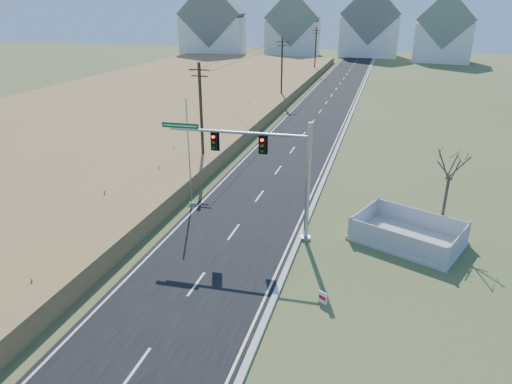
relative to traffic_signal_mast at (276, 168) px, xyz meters
The scene contains 16 objects.
ground 6.74m from the traffic_signal_mast, 121.45° to the right, with size 260.00×260.00×0.00m, color #46572A.
road 46.00m from the traffic_signal_mast, 93.29° to the left, with size 8.00×180.00×0.06m, color black.
curb 45.94m from the traffic_signal_mast, 88.09° to the left, with size 0.30×180.00×0.18m, color #B2AFA8.
reed_marsh 44.70m from the traffic_signal_mast, 126.71° to the left, with size 38.00×110.00×1.30m, color olive.
utility_pole_near 14.07m from the traffic_signal_mast, 130.44° to the left, with size 1.80×0.26×9.00m.
utility_pole_mid 41.72m from the traffic_signal_mast, 102.64° to the left, with size 1.80×0.26×9.00m.
utility_pole_far 71.29m from the traffic_signal_mast, 97.35° to the left, with size 1.80×0.26×9.00m.
condo_nw 104.02m from the traffic_signal_mast, 113.00° to the left, with size 17.69×13.38×19.05m.
condo_nnw 105.77m from the traffic_signal_mast, 101.25° to the left, with size 14.93×11.17×17.03m.
condo_n 107.75m from the traffic_signal_mast, 90.33° to the left, with size 15.27×10.20×18.54m.
condo_ne 101.24m from the traffic_signal_mast, 80.12° to the left, with size 14.12×10.51×16.52m.
traffic_signal_mast is the anchor object (origin of this frame).
fence_enclosure 9.03m from the traffic_signal_mast, 11.29° to the left, with size 7.25×6.22×1.39m.
open_sign 8.27m from the traffic_signal_mast, 57.67° to the right, with size 0.45×0.30×0.62m.
flagpole 7.71m from the traffic_signal_mast, 156.19° to the left, with size 0.34×0.34×7.63m.
bare_tree 10.32m from the traffic_signal_mast, 17.63° to the left, with size 2.17×2.17×5.74m.
Camera 1 is at (8.42, -20.16, 13.38)m, focal length 32.00 mm.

